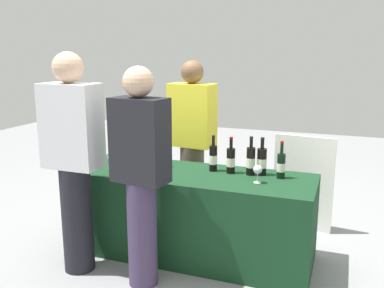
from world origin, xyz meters
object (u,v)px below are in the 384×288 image
object	(u,v)px
wine_bottle_6	(262,161)
wine_bottle_7	(281,165)
server_pouring	(192,139)
wine_glass_1	(118,160)
wine_glass_2	(129,161)
wine_bottle_5	(251,161)
wine_bottle_1	(148,150)
wine_bottle_2	(159,155)
guest_1	(141,171)
wine_bottle_3	(213,158)
menu_board	(303,183)
guest_0	(73,157)
wine_bottle_0	(118,148)
wine_glass_3	(148,164)
wine_glass_4	(258,170)
wine_bottle_4	(231,160)
wine_glass_0	(112,158)

from	to	relation	value
wine_bottle_6	wine_bottle_7	bearing A→B (deg)	-12.85
wine_bottle_6	server_pouring	xyz separation A→B (m)	(-0.79, 0.48, 0.03)
wine_glass_1	wine_glass_2	bearing A→B (deg)	17.64
wine_bottle_5	wine_bottle_1	bearing A→B (deg)	177.94
wine_glass_1	wine_bottle_2	bearing A→B (deg)	46.61
guest_1	wine_bottle_3	bearing A→B (deg)	73.31
menu_board	server_pouring	bearing A→B (deg)	-159.77
wine_bottle_3	wine_glass_1	size ratio (longest dim) A/B	2.22
wine_bottle_6	menu_board	bearing A→B (deg)	69.67
wine_bottle_2	wine_glass_2	size ratio (longest dim) A/B	2.24
wine_glass_2	guest_0	size ratio (longest dim) A/B	0.08
menu_board	wine_bottle_7	bearing A→B (deg)	-91.05
wine_bottle_0	wine_glass_1	size ratio (longest dim) A/B	2.32
wine_bottle_5	wine_glass_3	distance (m)	0.85
wine_bottle_3	guest_1	distance (m)	0.77
wine_bottle_0	wine_bottle_2	size ratio (longest dim) A/B	1.06
wine_bottle_1	wine_bottle_2	size ratio (longest dim) A/B	1.10
wine_glass_3	guest_1	size ratio (longest dim) A/B	0.08
wine_bottle_5	server_pouring	size ratio (longest dim) A/B	0.20
wine_glass_1	wine_glass_4	world-z (taller)	wine_glass_4
wine_bottle_1	wine_bottle_3	world-z (taller)	wine_bottle_1
wine_bottle_2	guest_1	distance (m)	0.68
wine_bottle_7	wine_glass_1	distance (m)	1.35
wine_bottle_2	wine_glass_2	bearing A→B (deg)	-124.71
wine_bottle_4	menu_board	distance (m)	1.00
wine_bottle_0	wine_bottle_4	distance (m)	1.11
wine_bottle_4	menu_board	xyz separation A→B (m)	(0.52, 0.77, -0.37)
wine_bottle_2	wine_bottle_7	size ratio (longest dim) A/B	1.00
wine_bottle_6	wine_bottle_1	bearing A→B (deg)	179.77
wine_bottle_6	wine_glass_3	bearing A→B (deg)	-159.36
wine_glass_0	wine_glass_1	xyz separation A→B (m)	(0.10, -0.08, 0.01)
wine_bottle_6	wine_glass_3	xyz separation A→B (m)	(-0.88, -0.33, -0.02)
wine_bottle_0	wine_glass_0	size ratio (longest dim) A/B	2.42
wine_bottle_5	menu_board	size ratio (longest dim) A/B	0.34
wine_bottle_0	menu_board	xyz separation A→B (m)	(1.63, 0.70, -0.38)
guest_0	wine_bottle_2	bearing A→B (deg)	57.22
wine_bottle_3	wine_bottle_0	bearing A→B (deg)	176.73
wine_glass_0	wine_bottle_1	bearing A→B (deg)	50.03
wine_bottle_7	wine_glass_2	world-z (taller)	wine_bottle_7
wine_bottle_0	wine_glass_3	size ratio (longest dim) A/B	2.39
wine_glass_2	guest_1	world-z (taller)	guest_1
wine_glass_0	wine_glass_2	bearing A→B (deg)	-14.57
wine_bottle_4	guest_1	distance (m)	0.84
wine_glass_3	guest_1	xyz separation A→B (m)	(0.14, -0.40, 0.06)
wine_bottle_4	wine_glass_4	bearing A→B (deg)	-35.48
wine_bottle_3	server_pouring	world-z (taller)	server_pouring
wine_bottle_0	guest_0	world-z (taller)	guest_0
wine_bottle_3	server_pouring	xyz separation A→B (m)	(-0.38, 0.51, 0.04)
wine_bottle_1	wine_glass_2	world-z (taller)	wine_bottle_1
wine_bottle_0	wine_bottle_2	distance (m)	0.47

